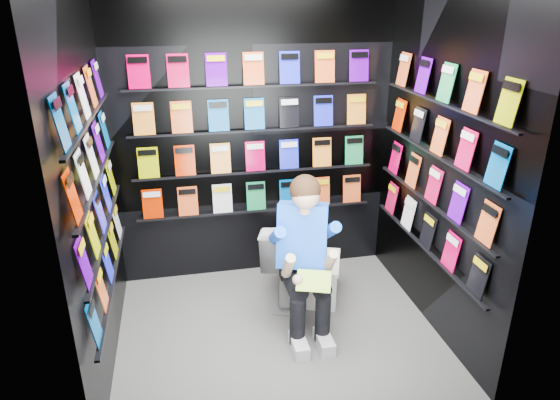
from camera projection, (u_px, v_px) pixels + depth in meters
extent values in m
plane|color=#575755|center=(278.00, 331.00, 3.85)|extent=(2.40, 2.40, 0.00)
cube|color=black|center=(254.00, 135.00, 4.27)|extent=(2.40, 0.04, 2.60)
cube|color=black|center=(318.00, 238.00, 2.46)|extent=(2.40, 0.04, 2.60)
cube|color=black|center=(91.00, 185.00, 3.14)|extent=(0.04, 2.00, 2.60)
cube|color=black|center=(441.00, 161.00, 3.59)|extent=(0.04, 2.00, 2.60)
imported|color=white|center=(290.00, 258.00, 4.18)|extent=(0.64, 0.85, 0.73)
cube|color=white|center=(323.00, 280.00, 4.24)|extent=(0.37, 0.49, 0.33)
cube|color=white|center=(324.00, 262.00, 4.17)|extent=(0.40, 0.52, 0.03)
cube|color=green|center=(314.00, 281.00, 3.44)|extent=(0.27, 0.21, 0.10)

